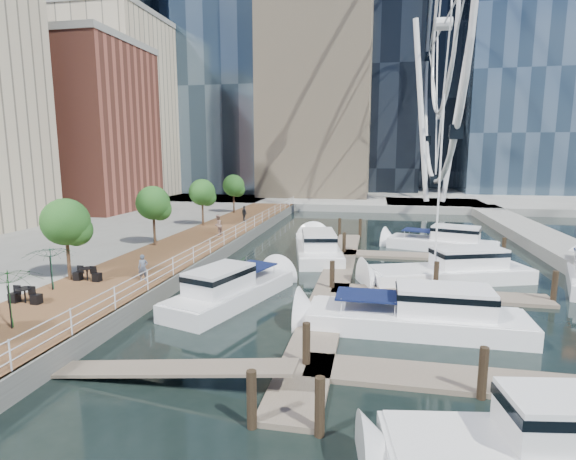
% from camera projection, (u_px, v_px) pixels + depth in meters
% --- Properties ---
extents(ground, '(520.00, 520.00, 0.00)m').
position_uv_depth(ground, '(245.00, 341.00, 19.43)').
color(ground, black).
rests_on(ground, ground).
extents(boardwalk, '(6.00, 60.00, 1.00)m').
position_uv_depth(boardwalk, '(189.00, 250.00, 35.57)').
color(boardwalk, brown).
rests_on(boardwalk, ground).
extents(seawall, '(0.25, 60.00, 1.00)m').
position_uv_depth(seawall, '(225.00, 251.00, 35.00)').
color(seawall, '#595954').
rests_on(seawall, ground).
extents(land_far, '(200.00, 114.00, 1.00)m').
position_uv_depth(land_far, '(355.00, 183.00, 118.06)').
color(land_far, gray).
rests_on(land_far, ground).
extents(breakwater, '(4.00, 60.00, 1.00)m').
position_uv_depth(breakwater, '(565.00, 252.00, 34.92)').
color(breakwater, gray).
rests_on(breakwater, ground).
extents(pier, '(14.00, 12.00, 1.00)m').
position_uv_depth(pier, '(434.00, 205.00, 67.03)').
color(pier, gray).
rests_on(pier, ground).
extents(railing, '(0.10, 60.00, 1.05)m').
position_uv_depth(railing, '(224.00, 238.00, 34.85)').
color(railing, white).
rests_on(railing, boardwalk).
extents(floating_docks, '(16.00, 34.00, 2.60)m').
position_uv_depth(floating_docks, '(416.00, 278.00, 27.50)').
color(floating_docks, '#6D6051').
rests_on(floating_docks, ground).
extents(midrise_condos, '(19.00, 67.00, 28.00)m').
position_uv_depth(midrise_condos, '(20.00, 104.00, 49.51)').
color(midrise_condos, '#BCAD8E').
rests_on(midrise_condos, ground).
extents(ferris_wheel, '(5.80, 45.60, 47.80)m').
position_uv_depth(ferris_wheel, '(444.00, 25.00, 62.80)').
color(ferris_wheel, white).
rests_on(ferris_wheel, ground).
extents(street_trees, '(2.60, 42.60, 4.60)m').
position_uv_depth(street_trees, '(153.00, 203.00, 34.43)').
color(street_trees, '#3F2B1C').
rests_on(street_trees, ground).
extents(yacht_foreground, '(10.78, 2.97, 2.15)m').
position_uv_depth(yacht_foreground, '(415.00, 331.00, 20.54)').
color(yacht_foreground, white).
rests_on(yacht_foreground, ground).
extents(pedestrian_near, '(0.64, 0.54, 1.48)m').
position_uv_depth(pedestrian_near, '(143.00, 268.00, 25.01)').
color(pedestrian_near, '#4C5565').
rests_on(pedestrian_near, boardwalk).
extents(pedestrian_mid, '(0.73, 0.92, 1.82)m').
position_uv_depth(pedestrian_mid, '(218.00, 225.00, 38.98)').
color(pedestrian_mid, '#8D6D61').
rests_on(pedestrian_mid, boardwalk).
extents(pedestrian_far, '(0.96, 0.93, 1.61)m').
position_uv_depth(pedestrian_far, '(244.00, 213.00, 47.50)').
color(pedestrian_far, '#2D3138').
rests_on(pedestrian_far, boardwalk).
extents(moored_yachts, '(26.69, 32.15, 11.50)m').
position_uv_depth(moored_yachts, '(427.00, 281.00, 28.69)').
color(moored_yachts, white).
rests_on(moored_yachts, ground).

